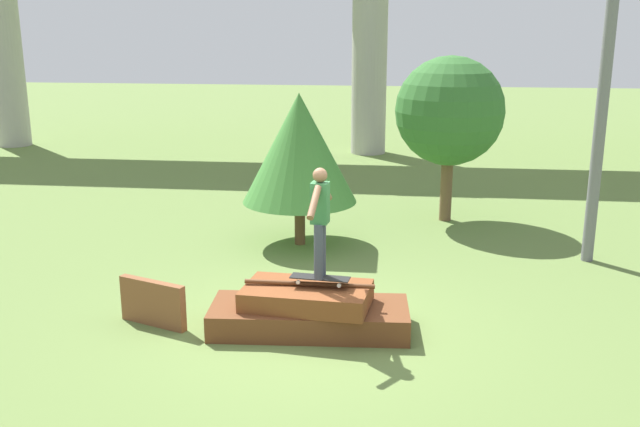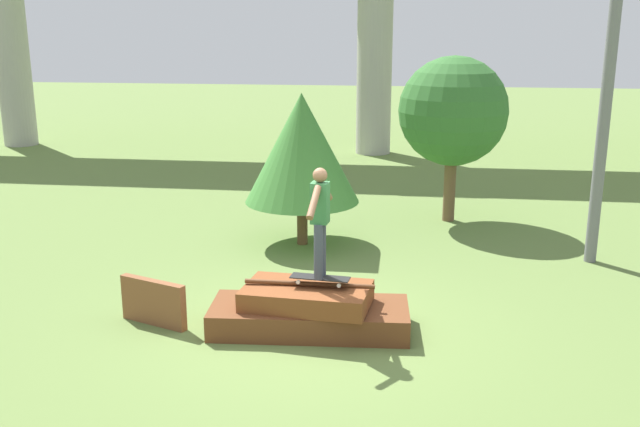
% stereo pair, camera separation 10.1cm
% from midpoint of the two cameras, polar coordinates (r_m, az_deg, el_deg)
% --- Properties ---
extents(ground_plane, '(80.00, 80.00, 0.00)m').
position_cam_midpoint_polar(ground_plane, '(9.78, -1.15, -9.29)').
color(ground_plane, olive).
extents(scrap_pile, '(2.72, 1.20, 0.69)m').
position_cam_midpoint_polar(scrap_pile, '(9.67, -1.22, -7.80)').
color(scrap_pile, brown).
rests_on(scrap_pile, ground_plane).
extents(scrap_plank_loose, '(1.02, 0.48, 0.64)m').
position_cam_midpoint_polar(scrap_plank_loose, '(10.09, -13.51, -6.97)').
color(scrap_plank_loose, brown).
rests_on(scrap_plank_loose, ground_plane).
extents(skateboard, '(0.81, 0.30, 0.09)m').
position_cam_midpoint_polar(skateboard, '(9.44, -0.31, -5.18)').
color(skateboard, black).
rests_on(skateboard, scrap_pile).
extents(skater, '(0.24, 1.13, 1.47)m').
position_cam_midpoint_polar(skater, '(9.18, -0.31, -0.18)').
color(skater, '#383D4C').
rests_on(skater, skateboard).
extents(utility_pole, '(1.30, 0.20, 6.97)m').
position_cam_midpoint_polar(utility_pole, '(12.76, 21.82, 12.08)').
color(utility_pole, slate).
rests_on(utility_pole, ground_plane).
extents(tree_behind_left, '(2.23, 2.23, 3.42)m').
position_cam_midpoint_polar(tree_behind_left, '(14.88, 10.15, 8.04)').
color(tree_behind_left, brown).
rests_on(tree_behind_left, ground_plane).
extents(tree_behind_right, '(2.11, 2.11, 2.83)m').
position_cam_midpoint_polar(tree_behind_right, '(13.04, -1.89, 5.24)').
color(tree_behind_right, brown).
rests_on(tree_behind_right, ground_plane).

